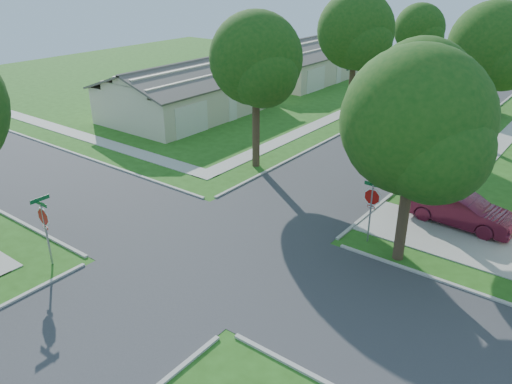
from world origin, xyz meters
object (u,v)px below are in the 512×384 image
at_px(stop_sign_ne, 372,200).
at_px(tree_e_mid, 493,50).
at_px(car_curb_west, 474,74).
at_px(tree_w_mid, 356,34).
at_px(house_nw_far, 302,65).
at_px(car_curb_east, 483,107).
at_px(tree_w_far, 420,31).
at_px(stop_sign_sw, 44,220).
at_px(tree_ne_corner, 417,128).
at_px(tree_e_near, 422,96).
at_px(car_driveway, 461,209).
at_px(tree_w_near, 257,63).
at_px(house_nw_near, 189,95).

distance_m(stop_sign_ne, tree_e_mid, 16.84).
bearing_deg(car_curb_west, stop_sign_ne, 98.71).
relative_size(tree_e_mid, tree_w_mid, 0.96).
xyz_separation_m(house_nw_far, car_curb_east, (19.19, -3.37, -0.74)).
relative_size(tree_w_far, house_nw_far, 0.59).
relative_size(stop_sign_sw, tree_ne_corner, 0.34).
height_order(tree_w_far, car_curb_east, tree_w_far).
relative_size(stop_sign_ne, tree_ne_corner, 0.34).
bearing_deg(tree_w_mid, house_nw_far, 135.93).
bearing_deg(stop_sign_ne, tree_e_mid, 89.80).
bearing_deg(tree_e_near, car_curb_west, 100.19).
xyz_separation_m(stop_sign_ne, tree_w_far, (-9.35, 29.31, 3.48)).
bearing_deg(car_curb_east, car_curb_west, 107.22).
bearing_deg(car_driveway, tree_ne_corner, 169.66).
xyz_separation_m(tree_e_mid, house_nw_far, (-20.75, 10.99, -4.74)).
relative_size(tree_ne_corner, car_curb_west, 1.71).
distance_m(stop_sign_sw, tree_e_mid, 27.71).
bearing_deg(tree_w_far, stop_sign_ne, -72.30).
distance_m(tree_w_near, car_curb_east, 21.80).
bearing_deg(tree_w_far, house_nw_near, -120.82).
height_order(tree_e_mid, tree_w_mid, tree_w_mid).
distance_m(tree_w_mid, house_nw_far, 16.56).
xyz_separation_m(stop_sign_ne, car_driveway, (2.69, 4.00, -1.25)).
xyz_separation_m(tree_w_mid, house_nw_far, (-11.35, 10.99, -4.97)).
xyz_separation_m(tree_w_mid, tree_w_far, (-0.01, 13.00, -0.98)).
relative_size(stop_sign_ne, tree_e_near, 0.36).
bearing_deg(tree_w_far, car_driveway, -64.55).
xyz_separation_m(tree_e_near, tree_w_mid, (-9.39, 12.00, 0.85)).
bearing_deg(house_nw_near, car_curb_west, 61.39).
xyz_separation_m(stop_sign_ne, car_curb_west, (-5.90, 37.41, -1.30)).
xyz_separation_m(tree_ne_corner, car_curb_east, (-3.16, 24.42, -4.81)).
xyz_separation_m(tree_e_mid, car_curb_west, (-5.96, 21.11, -5.52)).
bearing_deg(tree_w_near, tree_w_mid, 89.98).
distance_m(tree_e_near, tree_w_mid, 15.26).
bearing_deg(stop_sign_ne, tree_w_near, 155.26).
relative_size(car_curb_east, car_curb_west, 0.90).
bearing_deg(car_curb_west, tree_e_near, 99.94).
distance_m(tree_w_far, house_nw_near, 22.49).
bearing_deg(tree_w_far, stop_sign_sw, -90.07).
bearing_deg(car_curb_east, tree_e_near, -86.34).
distance_m(stop_sign_ne, tree_w_near, 11.07).
height_order(tree_ne_corner, house_nw_near, tree_ne_corner).
distance_m(tree_w_near, tree_ne_corner, 12.02).
distance_m(stop_sign_ne, house_nw_far, 34.26).
bearing_deg(car_curb_east, car_driveway, -78.97).
bearing_deg(stop_sign_sw, house_nw_far, 107.10).
bearing_deg(car_curb_east, tree_w_near, -112.64).
xyz_separation_m(house_nw_near, car_curb_west, (14.79, 27.12, -0.78)).
bearing_deg(car_driveway, tree_w_far, 28.08).
bearing_deg(tree_w_mid, house_nw_near, -152.10).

